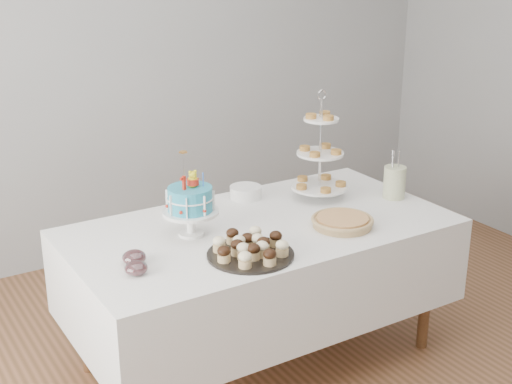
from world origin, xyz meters
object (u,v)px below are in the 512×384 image
tiered_stand (320,154)px  utensil_pitcher (395,181)px  birthday_cake (191,213)px  cupcake_tray (250,247)px  jam_bowl_a (136,268)px  plate_stack (246,192)px  jam_bowl_b (134,258)px  pie (342,221)px  pastry_plate (186,211)px  table (260,266)px

tiered_stand → utensil_pitcher: (0.36, -0.21, -0.16)m
birthday_cake → cupcake_tray: (0.12, -0.36, -0.07)m
birthday_cake → jam_bowl_a: size_ratio=4.14×
cupcake_tray → plate_stack: bearing=60.7°
plate_stack → jam_bowl_a: (-0.88, -0.56, -0.01)m
jam_bowl_b → utensil_pitcher: size_ratio=0.39×
tiered_stand → pie: bearing=-110.5°
cupcake_tray → utensil_pitcher: (1.07, 0.24, 0.05)m
pie → plate_stack: plate_stack is taller
jam_bowl_b → utensil_pitcher: 1.55m
plate_stack → jam_bowl_a: size_ratio=1.73×
pastry_plate → jam_bowl_b: (-0.46, -0.42, 0.01)m
pie → birthday_cake: bearing=156.5°
cupcake_tray → jam_bowl_b: cupcake_tray is taller
plate_stack → tiered_stand: bearing=-31.4°
pie → tiered_stand: tiered_stand is taller
plate_stack → pastry_plate: size_ratio=0.71×
birthday_cake → jam_bowl_b: size_ratio=3.91×
pie → tiered_stand: (0.15, 0.39, 0.22)m
pie → utensil_pitcher: size_ratio=1.15×
jam_bowl_a → jam_bowl_b: jam_bowl_b is taller
jam_bowl_a → jam_bowl_b: (0.03, 0.10, 0.00)m
jam_bowl_b → jam_bowl_a: bearing=-108.2°
pie → jam_bowl_b: size_ratio=2.93×
birthday_cake → pie: 0.76m
table → pie: 0.48m
pie → pastry_plate: 0.81m
birthday_cake → pastry_plate: bearing=58.3°
plate_stack → pastry_plate: plate_stack is taller
pie → plate_stack: (-0.20, 0.60, 0.01)m
birthday_cake → jam_bowl_b: 0.40m
pie → plate_stack: bearing=108.2°
tiered_stand → cupcake_tray: bearing=-147.7°
table → jam_bowl_b: jam_bowl_b is taller
cupcake_tray → utensil_pitcher: bearing=12.6°
pastry_plate → utensil_pitcher: utensil_pitcher is taller
jam_bowl_a → utensil_pitcher: utensil_pitcher is taller
table → birthday_cake: 0.49m
cupcake_tray → jam_bowl_a: 0.52m
birthday_cake → cupcake_tray: 0.38m
utensil_pitcher → cupcake_tray: bearing=-178.1°
birthday_cake → utensil_pitcher: birthday_cake is taller
plate_stack → jam_bowl_b: 0.97m
tiered_stand → jam_bowl_b: 1.24m
table → cupcake_tray: (-0.23, -0.29, 0.27)m
plate_stack → jam_bowl_b: size_ratio=1.63×
tiered_stand → jam_bowl_a: 1.30m
jam_bowl_b → plate_stack: bearing=28.6°
jam_bowl_b → utensil_pitcher: utensil_pitcher is taller
table → birthday_cake: (-0.35, 0.07, 0.34)m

